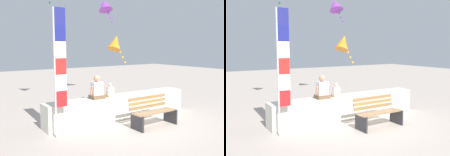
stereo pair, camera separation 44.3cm
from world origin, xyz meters
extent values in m
plane|color=#B0A196|center=(0.00, 0.00, 0.00)|extent=(40.00, 40.00, 0.00)
cube|color=silver|center=(0.00, 0.93, 0.38)|extent=(5.28, 0.63, 0.77)
cube|color=#94724E|center=(0.26, -0.59, 0.45)|extent=(1.49, 0.08, 0.03)
cube|color=#A67A57|center=(0.26, -0.48, 0.45)|extent=(1.49, 0.08, 0.03)
cube|color=#947E55|center=(0.26, -0.37, 0.45)|extent=(1.49, 0.08, 0.03)
cube|color=#99705B|center=(0.26, -0.25, 0.45)|extent=(1.49, 0.08, 0.03)
cube|color=#9D7948|center=(0.26, -0.15, 0.57)|extent=(1.49, 0.06, 0.10)
cube|color=#A5804B|center=(0.26, -0.12, 0.70)|extent=(1.49, 0.06, 0.10)
cube|color=#A47148|center=(0.26, -0.10, 0.83)|extent=(1.49, 0.06, 0.10)
cube|color=#2D2D33|center=(-0.42, -0.43, 0.23)|extent=(0.05, 0.53, 0.45)
cube|color=#2D2D33|center=(0.95, -0.42, 0.23)|extent=(0.05, 0.53, 0.45)
cube|color=brown|center=(-0.95, 0.88, 0.83)|extent=(0.43, 0.35, 0.12)
cube|color=white|center=(-0.95, 0.88, 1.09)|extent=(0.33, 0.22, 0.41)
cylinder|color=tan|center=(-1.15, 0.86, 1.04)|extent=(0.07, 0.17, 0.30)
cylinder|color=tan|center=(-0.74, 0.86, 1.04)|extent=(0.07, 0.17, 0.30)
sphere|color=tan|center=(-0.95, 0.88, 1.40)|extent=(0.21, 0.21, 0.21)
cube|color=tan|center=(-0.46, 0.88, 0.80)|extent=(0.27, 0.22, 0.07)
cube|color=white|center=(-0.46, 0.88, 0.97)|extent=(0.21, 0.13, 0.26)
cylinder|color=#DDA988|center=(-0.58, 0.87, 0.94)|extent=(0.04, 0.10, 0.19)
cylinder|color=#DDA988|center=(-0.33, 0.87, 0.94)|extent=(0.04, 0.10, 0.19)
sphere|color=#DDA988|center=(-0.46, 0.88, 1.16)|extent=(0.13, 0.13, 0.13)
cylinder|color=#B7B7BC|center=(-2.53, 0.36, 1.68)|extent=(0.05, 0.05, 3.36)
cube|color=red|center=(-2.35, 0.36, 1.01)|extent=(0.30, 0.02, 0.43)
cube|color=white|center=(-2.35, 0.36, 1.44)|extent=(0.30, 0.02, 0.43)
cube|color=red|center=(-2.35, 0.36, 1.87)|extent=(0.30, 0.02, 0.43)
cube|color=white|center=(-2.35, 0.36, 2.30)|extent=(0.30, 0.02, 0.43)
cube|color=navy|center=(-2.35, 0.36, 2.72)|extent=(0.30, 0.02, 0.43)
cube|color=navy|center=(-2.35, 0.36, 3.15)|extent=(0.30, 0.02, 0.43)
cone|color=purple|center=(1.65, 4.39, 4.28)|extent=(0.68, 0.82, 0.73)
sphere|color=purple|center=(1.75, 4.38, 4.10)|extent=(0.08, 0.08, 0.08)
sphere|color=purple|center=(1.85, 4.38, 3.92)|extent=(0.08, 0.08, 0.08)
sphere|color=purple|center=(1.95, 4.37, 3.74)|extent=(0.08, 0.08, 0.08)
sphere|color=purple|center=(2.05, 4.37, 3.56)|extent=(0.08, 0.08, 0.08)
cone|color=orange|center=(0.43, 1.84, 2.53)|extent=(0.82, 0.73, 0.70)
sphere|color=orange|center=(0.48, 1.75, 2.35)|extent=(0.08, 0.08, 0.08)
sphere|color=orange|center=(0.52, 1.66, 2.17)|extent=(0.08, 0.08, 0.08)
sphere|color=orange|center=(0.56, 1.57, 1.99)|extent=(0.08, 0.08, 0.08)
sphere|color=orange|center=(0.61, 1.48, 1.81)|extent=(0.08, 0.08, 0.08)
sphere|color=green|center=(-1.15, 4.04, 4.08)|extent=(0.08, 0.08, 0.08)
camera|label=1|loc=(-5.06, -5.86, 2.38)|focal=41.43mm
camera|label=2|loc=(-4.69, -6.10, 2.38)|focal=41.43mm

